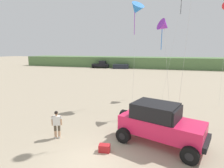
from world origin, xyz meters
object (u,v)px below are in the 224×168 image
Objects in this scene: kite_pink_ribbon at (136,9)px; distant_pickup at (101,65)px; person_watching at (57,123)px; jeep at (160,123)px; cooler_box at (104,148)px; distant_sedan at (121,66)px; kite_orange_streamer at (164,26)px.

distant_pickup is at bearing 114.71° from kite_pink_ribbon.
person_watching is at bearing -110.61° from kite_pink_ribbon.
jeep is 5.84m from person_watching.
jeep is at bearing 25.37° from cooler_box.
cooler_box is at bearing -148.24° from jeep.
distant_sedan is 35.81m from kite_orange_streamer.
kite_orange_streamer is at bearing 90.86° from jeep.
person_watching is 10.29m from kite_orange_streamer.
kite_pink_ribbon reaches higher than cooler_box.
kite_pink_ribbon is (14.46, -31.42, 7.73)m from distant_pickup.
person_watching is at bearing -170.23° from jeep.
distant_pickup is at bearing 169.48° from distant_sedan.
cooler_box is (3.12, -0.64, -0.75)m from person_watching.
distant_pickup is 0.50× the size of kite_pink_ribbon.
distant_pickup is (-17.03, 38.89, -0.26)m from jeep.
kite_pink_ribbon is at bearing 137.87° from kite_orange_streamer.
distant_sedan is 0.56× the size of kite_orange_streamer.
jeep is at bearing -66.35° from distant_pickup.
distant_pickup reaches higher than person_watching.
distant_sedan is at bearing 106.26° from jeep.
distant_sedan is (5.76, -0.24, -0.34)m from distant_pickup.
jeep is 0.67× the size of kite_orange_streamer.
person_watching is at bearing -90.21° from distant_sedan.
distant_sedan is (-5.52, 39.64, -0.34)m from person_watching.
distant_sedan is at bearing 108.51° from kite_orange_streamer.
kite_pink_ribbon is 1.26× the size of kite_orange_streamer.
kite_pink_ribbon is at bearing 69.39° from person_watching.
cooler_box is at bearing -90.42° from kite_pink_ribbon.
kite_pink_ribbon reaches higher than kite_orange_streamer.
cooler_box is 0.12× the size of distant_pickup.
distant_pickup is (-11.28, 39.88, 0.00)m from person_watching.
distant_sedan is at bearing 95.71° from cooler_box.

